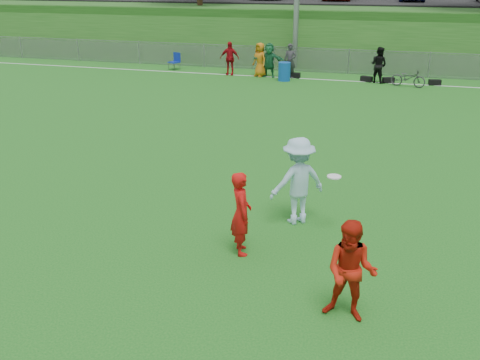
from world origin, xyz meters
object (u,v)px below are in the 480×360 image
(frisbee, at_px, (334,177))
(player_red_center, at_px, (351,272))
(bicycle, at_px, (408,78))
(player_blue, at_px, (298,181))
(player_red_left, at_px, (241,213))
(recycling_bin, at_px, (284,72))

(frisbee, bearing_deg, player_red_center, -78.08)
(player_red_center, relative_size, bicycle, 1.04)
(player_blue, bearing_deg, player_red_center, 76.29)
(player_red_left, relative_size, player_blue, 0.87)
(player_blue, bearing_deg, frisbee, 127.82)
(player_red_left, xyz_separation_m, frisbee, (1.54, 1.41, 0.38))
(player_blue, xyz_separation_m, bicycle, (2.37, 15.69, -0.53))
(bicycle, bearing_deg, player_red_center, -168.64)
(recycling_bin, distance_m, bicycle, 5.84)
(player_red_left, bearing_deg, bicycle, -35.44)
(player_red_left, distance_m, frisbee, 2.12)
(player_red_left, relative_size, frisbee, 5.65)
(player_red_left, height_order, frisbee, player_red_left)
(player_red_left, relative_size, recycling_bin, 1.82)
(player_red_center, relative_size, recycling_bin, 1.83)
(player_red_center, height_order, player_blue, player_blue)
(player_red_left, bearing_deg, frisbee, -72.76)
(player_red_left, xyz_separation_m, player_blue, (0.78, 1.61, 0.12))
(frisbee, height_order, recycling_bin, frisbee)
(player_red_left, height_order, player_blue, player_blue)
(player_red_center, bearing_deg, recycling_bin, 111.59)
(player_red_center, xyz_separation_m, recycling_bin, (-4.86, 18.70, -0.37))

